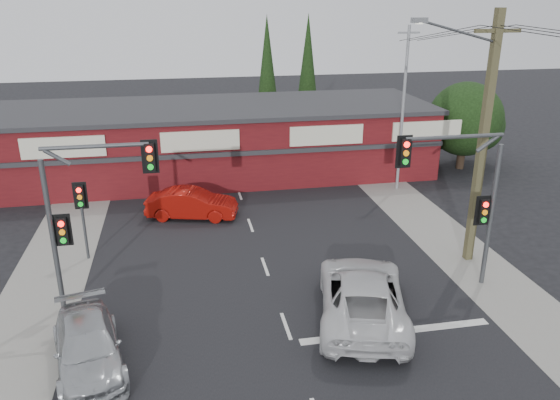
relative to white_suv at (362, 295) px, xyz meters
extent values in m
plane|color=black|center=(-2.66, 0.40, -0.85)|extent=(120.00, 120.00, 0.00)
cube|color=black|center=(-2.66, 5.40, -0.85)|extent=(14.00, 70.00, 0.01)
cube|color=gray|center=(-11.16, 5.40, -0.84)|extent=(3.00, 70.00, 0.02)
cube|color=gray|center=(5.84, 5.40, -0.84)|extent=(3.00, 70.00, 0.02)
cube|color=silver|center=(0.84, -1.10, -0.84)|extent=(6.50, 0.35, 0.01)
imported|color=silver|center=(0.00, 0.00, 0.00)|extent=(4.33, 6.65, 1.70)
imported|color=#AFB3B5|center=(-8.83, -1.06, -0.18)|extent=(2.80, 4.90, 1.34)
imported|color=#970F09|center=(-5.37, 10.19, -0.12)|extent=(4.69, 2.57, 1.46)
cube|color=silver|center=(-2.66, -0.11, -0.84)|extent=(0.12, 1.60, 0.01)
cube|color=silver|center=(-2.66, 4.26, -0.84)|extent=(0.12, 1.60, 0.01)
cube|color=silver|center=(-2.66, 8.63, -0.84)|extent=(0.12, 1.60, 0.01)
cube|color=silver|center=(-2.66, 13.00, -0.84)|extent=(0.12, 1.60, 0.01)
cube|color=silver|center=(-2.66, 17.37, -0.84)|extent=(0.12, 1.60, 0.01)
cube|color=silver|center=(-2.66, 21.75, -0.84)|extent=(0.12, 1.60, 0.01)
cube|color=silver|center=(-2.66, 26.12, -0.84)|extent=(0.12, 1.60, 0.01)
cube|color=silver|center=(-2.66, 30.49, -0.84)|extent=(0.12, 1.60, 0.01)
cube|color=silver|center=(-2.66, 34.86, -0.84)|extent=(0.12, 1.60, 0.01)
cube|color=#521014|center=(-3.66, 17.40, 1.15)|extent=(26.00, 8.00, 4.00)
cube|color=#2D2D30|center=(-3.66, 17.40, 3.25)|extent=(26.40, 8.40, 0.25)
cube|color=beige|center=(-11.66, 13.35, 2.25)|extent=(4.20, 0.12, 1.10)
cube|color=beige|center=(-4.66, 13.35, 2.25)|extent=(4.20, 0.12, 1.10)
cube|color=beige|center=(2.34, 13.35, 2.25)|extent=(4.20, 0.12, 1.10)
cube|color=beige|center=(8.34, 13.35, 2.25)|extent=(4.20, 0.12, 1.10)
cube|color=#2D2D30|center=(-3.66, 13.30, 1.45)|extent=(26.00, 0.15, 0.25)
cylinder|color=#2D2116|center=(11.84, 15.40, 0.05)|extent=(0.50, 0.50, 1.80)
sphere|color=black|center=(11.84, 15.40, 2.35)|extent=(4.60, 4.60, 4.60)
sphere|color=black|center=(13.34, 16.40, 1.65)|extent=(3.40, 3.40, 3.40)
sphere|color=black|center=(10.54, 16.80, 1.45)|extent=(2.80, 2.80, 2.80)
cylinder|color=#2D2116|center=(0.84, 24.40, 0.15)|extent=(0.24, 0.24, 2.00)
cone|color=black|center=(0.84, 24.40, 4.65)|extent=(1.80, 1.80, 7.50)
cylinder|color=#2D2116|center=(4.34, 26.40, 0.15)|extent=(0.24, 0.24, 2.00)
cone|color=black|center=(4.34, 26.40, 4.65)|extent=(1.80, 1.80, 7.50)
cylinder|color=#47494C|center=(-10.16, 2.40, 1.90)|extent=(0.18, 0.18, 5.50)
cylinder|color=#47494C|center=(-8.46, 2.40, 5.00)|extent=(3.40, 0.14, 0.14)
cylinder|color=#47494C|center=(-9.65, 2.40, 4.70)|extent=(0.82, 0.14, 0.63)
cube|color=black|center=(-6.76, 2.40, 4.55)|extent=(0.32, 0.22, 0.95)
cube|color=black|center=(-6.76, 2.47, 4.55)|extent=(0.55, 0.04, 1.15)
cylinder|color=#FF0C07|center=(-6.76, 2.27, 4.85)|extent=(0.20, 0.06, 0.20)
cylinder|color=orange|center=(-6.76, 2.27, 4.55)|extent=(0.20, 0.06, 0.20)
cylinder|color=#0CE526|center=(-6.76, 2.27, 4.25)|extent=(0.20, 0.06, 0.20)
cube|color=black|center=(-9.81, 2.40, 2.15)|extent=(0.32, 0.22, 0.95)
cube|color=black|center=(-9.81, 2.47, 2.15)|extent=(0.55, 0.04, 1.15)
cylinder|color=#FF0C07|center=(-9.81, 2.27, 2.45)|extent=(0.20, 0.06, 0.20)
cylinder|color=orange|center=(-9.81, 2.27, 2.15)|extent=(0.20, 0.06, 0.20)
cylinder|color=#0CE526|center=(-9.81, 2.27, 1.85)|extent=(0.20, 0.06, 0.20)
cylinder|color=#47494C|center=(5.34, 1.40, 1.90)|extent=(0.18, 0.18, 5.50)
cylinder|color=#47494C|center=(3.54, 1.40, 5.00)|extent=(3.60, 0.14, 0.14)
cylinder|color=#47494C|center=(4.80, 1.40, 4.70)|extent=(0.82, 0.14, 0.63)
cube|color=black|center=(1.74, 1.40, 4.55)|extent=(0.32, 0.22, 0.95)
cube|color=black|center=(1.74, 1.47, 4.55)|extent=(0.55, 0.04, 1.15)
cylinder|color=#FF0C07|center=(1.74, 1.27, 4.85)|extent=(0.20, 0.06, 0.20)
cylinder|color=orange|center=(1.74, 1.27, 4.55)|extent=(0.20, 0.06, 0.20)
cylinder|color=#0CE526|center=(1.74, 1.27, 4.25)|extent=(0.20, 0.06, 0.20)
cube|color=black|center=(4.99, 1.40, 2.15)|extent=(0.32, 0.22, 0.95)
cube|color=black|center=(4.99, 1.47, 2.15)|extent=(0.55, 0.04, 1.15)
cylinder|color=#FF0C07|center=(4.99, 1.27, 2.45)|extent=(0.20, 0.06, 0.20)
cylinder|color=orange|center=(4.99, 1.27, 2.15)|extent=(0.20, 0.06, 0.20)
cylinder|color=#0CE526|center=(4.99, 1.27, 1.85)|extent=(0.20, 0.06, 0.20)
cylinder|color=#47494C|center=(-9.86, 6.40, 0.65)|extent=(0.12, 0.12, 3.00)
cube|color=black|center=(-9.86, 6.40, 1.95)|extent=(0.32, 0.22, 0.95)
cube|color=black|center=(-9.86, 6.47, 1.95)|extent=(0.55, 0.04, 1.15)
cylinder|color=#FF0C07|center=(-9.86, 6.27, 2.25)|extent=(0.20, 0.06, 0.20)
cylinder|color=orange|center=(-9.86, 6.27, 1.95)|extent=(0.20, 0.06, 0.20)
cylinder|color=#0CE526|center=(-9.86, 6.27, 1.65)|extent=(0.20, 0.06, 0.20)
cube|color=brown|center=(5.84, 3.40, 4.15)|extent=(0.30, 0.30, 10.00)
cube|color=brown|center=(5.84, 3.40, 8.35)|extent=(1.80, 0.14, 0.14)
cylinder|color=#47494C|center=(4.24, 3.25, 8.35)|extent=(3.23, 0.39, 0.89)
cube|color=slate|center=(2.64, 3.10, 8.75)|extent=(0.55, 0.25, 0.18)
cylinder|color=silver|center=(2.64, 3.10, 8.65)|extent=(0.28, 0.28, 0.05)
cylinder|color=gray|center=(6.34, 12.40, 3.65)|extent=(0.16, 0.16, 9.00)
cube|color=gray|center=(6.34, 12.40, 7.75)|extent=(1.20, 0.10, 0.10)
cylinder|color=black|center=(5.49, 7.90, 7.95)|extent=(0.73, 9.01, 1.22)
cylinder|color=black|center=(6.09, 7.90, 7.95)|extent=(0.52, 9.00, 1.22)
cylinder|color=black|center=(6.68, 7.90, 7.95)|extent=(0.31, 9.00, 1.22)
camera|label=1|loc=(-5.77, -15.43, 9.52)|focal=35.00mm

